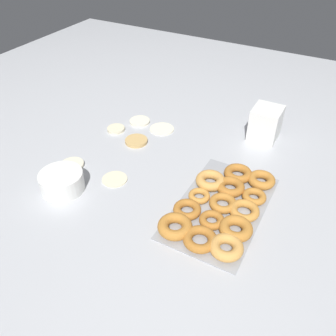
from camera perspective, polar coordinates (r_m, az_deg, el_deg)
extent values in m
plane|color=#B2B5BA|center=(1.48, -2.97, 1.50)|extent=(3.00, 3.00, 0.00)
cylinder|color=silver|center=(1.67, -0.99, 6.34)|extent=(0.11, 0.11, 0.01)
cylinder|color=tan|center=(1.58, -5.11, 4.36)|extent=(0.10, 0.10, 0.01)
cylinder|color=beige|center=(1.49, -15.11, 0.51)|extent=(0.09, 0.09, 0.01)
cylinder|color=beige|center=(1.38, -8.55, -1.71)|extent=(0.10, 0.10, 0.01)
cylinder|color=silver|center=(1.72, -4.56, 7.48)|extent=(0.10, 0.10, 0.01)
cylinder|color=beige|center=(1.68, -8.34, 6.22)|extent=(0.08, 0.08, 0.01)
cube|color=#93969B|center=(1.27, 8.48, -6.15)|extent=(0.49, 0.29, 0.01)
torus|color=#D19347|center=(1.12, 9.34, -12.45)|extent=(0.11, 0.11, 0.03)
torus|color=#B7752D|center=(1.18, 10.82, -9.51)|extent=(0.11, 0.11, 0.04)
torus|color=#C68438|center=(1.25, 12.15, -6.70)|extent=(0.10, 0.10, 0.03)
torus|color=#B7752D|center=(1.31, 13.66, -4.49)|extent=(0.09, 0.09, 0.03)
torus|color=#B7752D|center=(1.38, 14.77, -1.85)|extent=(0.10, 0.10, 0.03)
torus|color=#AD6B28|center=(1.14, 5.15, -11.31)|extent=(0.11, 0.11, 0.03)
torus|color=#AD6B28|center=(1.20, 7.03, -8.28)|extent=(0.09, 0.09, 0.03)
torus|color=#B7752D|center=(1.26, 8.79, -5.58)|extent=(0.10, 0.10, 0.03)
torus|color=#AD6B28|center=(1.33, 9.98, -2.99)|extent=(0.10, 0.10, 0.03)
torus|color=#AD6B28|center=(1.39, 11.16, -0.86)|extent=(0.11, 0.11, 0.03)
torus|color=#B7752D|center=(1.17, 1.13, -9.35)|extent=(0.11, 0.11, 0.04)
torus|color=#AD6B28|center=(1.23, 3.09, -6.67)|extent=(0.10, 0.10, 0.03)
torus|color=#C68438|center=(1.28, 5.03, -4.47)|extent=(0.08, 0.08, 0.02)
torus|color=#D19347|center=(1.34, 6.82, -1.99)|extent=(0.11, 0.11, 0.03)
cylinder|color=white|center=(1.37, -16.66, -2.09)|extent=(0.16, 0.16, 0.07)
cube|color=white|center=(1.66, 15.03, 5.18)|extent=(0.13, 0.12, 0.02)
cube|color=white|center=(1.65, 15.16, 5.88)|extent=(0.13, 0.12, 0.02)
cube|color=white|center=(1.64, 15.30, 6.59)|extent=(0.13, 0.12, 0.02)
cube|color=white|center=(1.63, 15.44, 7.31)|extent=(0.13, 0.12, 0.02)
cube|color=white|center=(1.62, 15.58, 8.04)|extent=(0.13, 0.12, 0.02)
cube|color=white|center=(1.60, 15.72, 8.79)|extent=(0.13, 0.12, 0.02)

